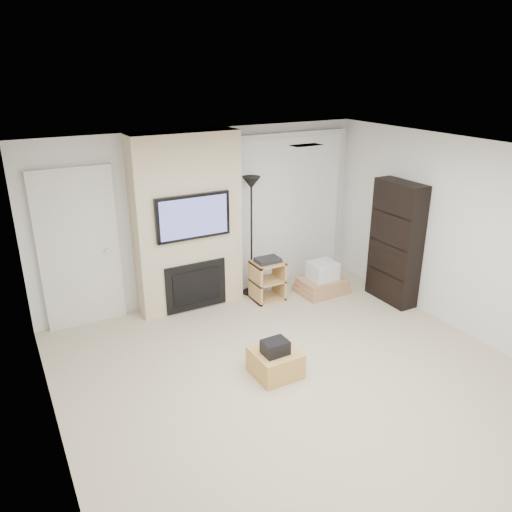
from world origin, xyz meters
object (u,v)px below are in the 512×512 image
bookshelf (396,243)px  ottoman (275,362)px  box_stack (322,281)px  floor_lamp (251,203)px  av_stand (268,278)px

bookshelf → ottoman: bearing=-161.5°
box_stack → bookshelf: size_ratio=0.42×
floor_lamp → ottoman: bearing=-111.1°
box_stack → ottoman: bearing=-138.8°
ottoman → floor_lamp: size_ratio=0.27×
floor_lamp → box_stack: floor_lamp is taller
ottoman → av_stand: av_stand is taller
av_stand → ottoman: bearing=-117.3°
floor_lamp → av_stand: bearing=-69.9°
ottoman → floor_lamp: 2.53m
floor_lamp → box_stack: size_ratio=2.43×
floor_lamp → box_stack: (0.97, -0.50, -1.25)m
floor_lamp → bookshelf: floor_lamp is taller
av_stand → box_stack: size_ratio=0.88×
floor_lamp → av_stand: floor_lamp is taller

